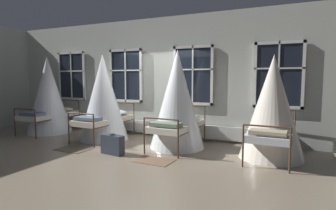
{
  "coord_description": "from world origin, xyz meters",
  "views": [
    {
      "loc": [
        3.81,
        -6.1,
        1.73
      ],
      "look_at": [
        0.83,
        0.24,
        1.05
      ],
      "focal_mm": 29.92,
      "sensor_mm": 36.0,
      "label": 1
    }
  ],
  "objects_px": {
    "cot_third": "(177,101)",
    "cot_first": "(48,96)",
    "suitcase_dark": "(113,145)",
    "cot_fourth": "(272,109)",
    "cot_second": "(103,99)"
  },
  "relations": [
    {
      "from": "cot_fourth",
      "to": "cot_third",
      "type": "bearing_deg",
      "value": 91.08
    },
    {
      "from": "cot_third",
      "to": "cot_first",
      "type": "bearing_deg",
      "value": 90.11
    },
    {
      "from": "cot_fourth",
      "to": "suitcase_dark",
      "type": "height_order",
      "value": "cot_fourth"
    },
    {
      "from": "cot_second",
      "to": "cot_third",
      "type": "relative_size",
      "value": 0.98
    },
    {
      "from": "cot_third",
      "to": "suitcase_dark",
      "type": "distance_m",
      "value": 1.88
    },
    {
      "from": "cot_first",
      "to": "suitcase_dark",
      "type": "xyz_separation_m",
      "value": [
        3.38,
        -1.26,
        -0.94
      ]
    },
    {
      "from": "cot_second",
      "to": "suitcase_dark",
      "type": "xyz_separation_m",
      "value": [
        1.17,
        -1.19,
        -0.93
      ]
    },
    {
      "from": "cot_third",
      "to": "suitcase_dark",
      "type": "relative_size",
      "value": 4.16
    },
    {
      "from": "cot_first",
      "to": "cot_third",
      "type": "relative_size",
      "value": 0.99
    },
    {
      "from": "cot_second",
      "to": "cot_third",
      "type": "height_order",
      "value": "cot_third"
    },
    {
      "from": "cot_second",
      "to": "cot_fourth",
      "type": "xyz_separation_m",
      "value": [
        4.46,
        0.02,
        -0.07
      ]
    },
    {
      "from": "cot_first",
      "to": "cot_fourth",
      "type": "bearing_deg",
      "value": -92.08
    },
    {
      "from": "suitcase_dark",
      "to": "cot_second",
      "type": "bearing_deg",
      "value": 141.83
    },
    {
      "from": "cot_first",
      "to": "suitcase_dark",
      "type": "relative_size",
      "value": 4.13
    },
    {
      "from": "cot_fourth",
      "to": "suitcase_dark",
      "type": "xyz_separation_m",
      "value": [
        -3.29,
        -1.22,
        -0.86
      ]
    }
  ]
}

